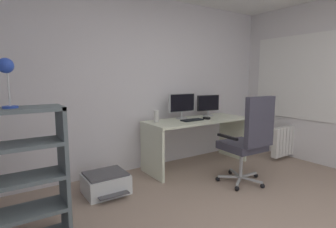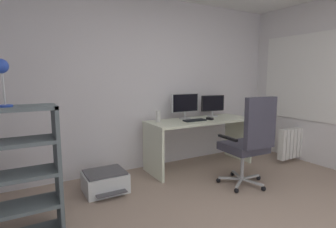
{
  "view_description": "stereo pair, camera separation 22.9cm",
  "coord_description": "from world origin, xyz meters",
  "px_view_note": "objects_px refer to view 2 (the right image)",
  "views": [
    {
      "loc": [
        -1.84,
        -1.01,
        1.39
      ],
      "look_at": [
        0.03,
        1.79,
        0.92
      ],
      "focal_mm": 28.19,
      "sensor_mm": 36.0,
      "label": 1
    },
    {
      "loc": [
        -1.65,
        -1.13,
        1.39
      ],
      "look_at": [
        0.03,
        1.79,
        0.92
      ],
      "focal_mm": 28.19,
      "sensor_mm": 36.0,
      "label": 2
    }
  ],
  "objects_px": {
    "radiator": "(296,142)",
    "printer": "(105,181)",
    "desk": "(200,131)",
    "monitor_secondary": "(213,104)",
    "computer_mouse": "(210,119)",
    "monitor_main": "(185,104)",
    "desk_lamp": "(1,71)",
    "office_chair": "(250,139)",
    "desktop_speaker": "(158,116)",
    "keyboard": "(195,120)"
  },
  "relations": [
    {
      "from": "radiator",
      "to": "printer",
      "type": "bearing_deg",
      "value": 172.72
    },
    {
      "from": "desk",
      "to": "printer",
      "type": "bearing_deg",
      "value": -174.09
    },
    {
      "from": "monitor_secondary",
      "to": "computer_mouse",
      "type": "height_order",
      "value": "monitor_secondary"
    },
    {
      "from": "monitor_main",
      "to": "desk_lamp",
      "type": "height_order",
      "value": "desk_lamp"
    },
    {
      "from": "monitor_main",
      "to": "monitor_secondary",
      "type": "xyz_separation_m",
      "value": [
        0.55,
        0.0,
        -0.03
      ]
    },
    {
      "from": "monitor_secondary",
      "to": "computer_mouse",
      "type": "xyz_separation_m",
      "value": [
        -0.27,
        -0.27,
        -0.18
      ]
    },
    {
      "from": "desk",
      "to": "office_chair",
      "type": "height_order",
      "value": "office_chair"
    },
    {
      "from": "printer",
      "to": "radiator",
      "type": "relative_size",
      "value": 0.65
    },
    {
      "from": "desktop_speaker",
      "to": "radiator",
      "type": "relative_size",
      "value": 0.22
    },
    {
      "from": "monitor_secondary",
      "to": "desk_lamp",
      "type": "height_order",
      "value": "desk_lamp"
    },
    {
      "from": "desk_lamp",
      "to": "printer",
      "type": "bearing_deg",
      "value": 32.24
    },
    {
      "from": "monitor_secondary",
      "to": "radiator",
      "type": "distance_m",
      "value": 1.54
    },
    {
      "from": "keyboard",
      "to": "office_chair",
      "type": "height_order",
      "value": "office_chair"
    },
    {
      "from": "computer_mouse",
      "to": "desk_lamp",
      "type": "distance_m",
      "value": 2.79
    },
    {
      "from": "computer_mouse",
      "to": "radiator",
      "type": "xyz_separation_m",
      "value": [
        1.47,
        -0.46,
        -0.46
      ]
    },
    {
      "from": "desk_lamp",
      "to": "radiator",
      "type": "bearing_deg",
      "value": 2.86
    },
    {
      "from": "office_chair",
      "to": "radiator",
      "type": "height_order",
      "value": "office_chair"
    },
    {
      "from": "monitor_main",
      "to": "monitor_secondary",
      "type": "distance_m",
      "value": 0.55
    },
    {
      "from": "desk",
      "to": "monitor_secondary",
      "type": "bearing_deg",
      "value": 23.84
    },
    {
      "from": "monitor_main",
      "to": "computer_mouse",
      "type": "relative_size",
      "value": 4.7
    },
    {
      "from": "keyboard",
      "to": "printer",
      "type": "distance_m",
      "value": 1.54
    },
    {
      "from": "keyboard",
      "to": "desk_lamp",
      "type": "height_order",
      "value": "desk_lamp"
    },
    {
      "from": "office_chair",
      "to": "desk_lamp",
      "type": "distance_m",
      "value": 2.7
    },
    {
      "from": "keyboard",
      "to": "monitor_main",
      "type": "bearing_deg",
      "value": 94.51
    },
    {
      "from": "keyboard",
      "to": "desk_lamp",
      "type": "bearing_deg",
      "value": -161.98
    },
    {
      "from": "keyboard",
      "to": "office_chair",
      "type": "relative_size",
      "value": 0.29
    },
    {
      "from": "computer_mouse",
      "to": "desktop_speaker",
      "type": "xyz_separation_m",
      "value": [
        -0.77,
        0.22,
        0.07
      ]
    },
    {
      "from": "radiator",
      "to": "office_chair",
      "type": "bearing_deg",
      "value": -165.58
    },
    {
      "from": "keyboard",
      "to": "desk_lamp",
      "type": "relative_size",
      "value": 0.9
    },
    {
      "from": "desktop_speaker",
      "to": "desk_lamp",
      "type": "relative_size",
      "value": 0.45
    },
    {
      "from": "desktop_speaker",
      "to": "office_chair",
      "type": "bearing_deg",
      "value": -56.16
    },
    {
      "from": "desk_lamp",
      "to": "printer",
      "type": "distance_m",
      "value": 1.73
    },
    {
      "from": "monitor_secondary",
      "to": "radiator",
      "type": "bearing_deg",
      "value": -31.41
    },
    {
      "from": "desk",
      "to": "desktop_speaker",
      "type": "relative_size",
      "value": 9.76
    },
    {
      "from": "monitor_main",
      "to": "desk",
      "type": "bearing_deg",
      "value": -46.14
    },
    {
      "from": "desk",
      "to": "desktop_speaker",
      "type": "distance_m",
      "value": 0.73
    },
    {
      "from": "keyboard",
      "to": "radiator",
      "type": "relative_size",
      "value": 0.43
    },
    {
      "from": "monitor_main",
      "to": "keyboard",
      "type": "relative_size",
      "value": 1.38
    },
    {
      "from": "desk_lamp",
      "to": "printer",
      "type": "height_order",
      "value": "desk_lamp"
    },
    {
      "from": "computer_mouse",
      "to": "desktop_speaker",
      "type": "height_order",
      "value": "desktop_speaker"
    },
    {
      "from": "desk",
      "to": "monitor_secondary",
      "type": "xyz_separation_m",
      "value": [
        0.39,
        0.17,
        0.38
      ]
    },
    {
      "from": "desk_lamp",
      "to": "radiator",
      "type": "relative_size",
      "value": 0.48
    },
    {
      "from": "printer",
      "to": "radiator",
      "type": "bearing_deg",
      "value": -7.28
    },
    {
      "from": "keyboard",
      "to": "computer_mouse",
      "type": "xyz_separation_m",
      "value": [
        0.26,
        -0.03,
        0.01
      ]
    },
    {
      "from": "monitor_secondary",
      "to": "keyboard",
      "type": "relative_size",
      "value": 1.21
    },
    {
      "from": "monitor_secondary",
      "to": "printer",
      "type": "xyz_separation_m",
      "value": [
        -1.93,
        -0.33,
        -0.82
      ]
    },
    {
      "from": "monitor_main",
      "to": "desktop_speaker",
      "type": "xyz_separation_m",
      "value": [
        -0.5,
        -0.05,
        -0.15
      ]
    },
    {
      "from": "computer_mouse",
      "to": "office_chair",
      "type": "distance_m",
      "value": 0.87
    },
    {
      "from": "computer_mouse",
      "to": "monitor_secondary",
      "type": "bearing_deg",
      "value": 29.21
    },
    {
      "from": "desktop_speaker",
      "to": "office_chair",
      "type": "distance_m",
      "value": 1.31
    }
  ]
}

